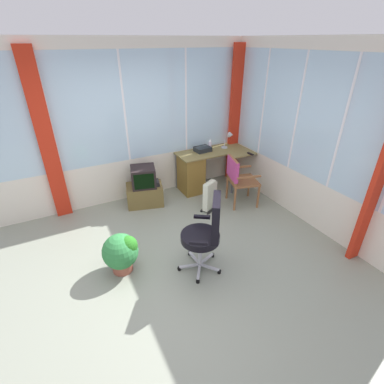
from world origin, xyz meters
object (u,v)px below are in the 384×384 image
(wooden_armchair, at_px, (237,175))
(potted_plant, at_px, (121,252))
(spray_bottle, at_px, (210,144))
(space_heater, at_px, (210,195))
(desk_lamp, at_px, (229,138))
(office_chair, at_px, (207,230))
(tv_on_stand, at_px, (145,188))
(tv_remote, at_px, (250,154))
(paper_tray, at_px, (203,149))
(desk, at_px, (194,171))

(wooden_armchair, relative_size, potted_plant, 1.67)
(spray_bottle, xyz_separation_m, wooden_armchair, (0.02, -0.93, -0.29))
(potted_plant, bearing_deg, space_heater, 23.70)
(desk_lamp, relative_size, office_chair, 0.31)
(wooden_armchair, xyz_separation_m, tv_on_stand, (-1.48, 0.77, -0.26))
(tv_remote, xyz_separation_m, paper_tray, (-0.73, 0.57, 0.03))
(paper_tray, bearing_deg, desk, -161.46)
(desk_lamp, bearing_deg, space_heater, -138.76)
(tv_on_stand, bearing_deg, space_heater, -36.61)
(wooden_armchair, bearing_deg, desk, 117.51)
(desk_lamp, height_order, tv_remote, desk_lamp)
(desk_lamp, distance_m, tv_on_stand, 1.96)
(space_heater, distance_m, potted_plant, 1.95)
(wooden_armchair, relative_size, office_chair, 0.85)
(spray_bottle, bearing_deg, tv_on_stand, -173.61)
(desk, xyz_separation_m, potted_plant, (-1.88, -1.56, -0.11))
(desk_lamp, height_order, tv_on_stand, desk_lamp)
(spray_bottle, xyz_separation_m, office_chair, (-1.30, -2.13, -0.25))
(office_chair, height_order, potted_plant, office_chair)
(spray_bottle, height_order, space_heater, spray_bottle)
(paper_tray, distance_m, space_heater, 1.06)
(spray_bottle, xyz_separation_m, potted_plant, (-2.29, -1.66, -0.56))
(office_chair, bearing_deg, wooden_armchair, 42.25)
(spray_bottle, bearing_deg, tv_remote, -46.96)
(tv_on_stand, relative_size, potted_plant, 1.35)
(tv_remote, xyz_separation_m, tv_on_stand, (-2.01, 0.43, -0.45))
(desk, height_order, potted_plant, desk)
(tv_remote, relative_size, office_chair, 0.14)
(desk, relative_size, wooden_armchair, 1.56)
(space_heater, bearing_deg, tv_on_stand, 143.39)
(tv_remote, bearing_deg, desk_lamp, 105.64)
(tv_remote, distance_m, wooden_armchair, 0.66)
(office_chair, height_order, space_heater, office_chair)
(space_heater, relative_size, potted_plant, 1.01)
(desk_lamp, height_order, paper_tray, desk_lamp)
(office_chair, bearing_deg, tv_remote, 39.79)
(wooden_armchair, distance_m, space_heater, 0.61)
(tv_on_stand, bearing_deg, paper_tray, 6.17)
(office_chair, xyz_separation_m, tv_on_stand, (-0.16, 1.97, -0.29))
(office_chair, bearing_deg, tv_on_stand, 94.72)
(desk_lamp, xyz_separation_m, office_chair, (-1.68, -2.03, -0.36))
(spray_bottle, relative_size, wooden_armchair, 0.24)
(tv_remote, xyz_separation_m, wooden_armchair, (-0.53, -0.34, -0.20))
(paper_tray, xyz_separation_m, wooden_armchair, (0.20, -0.91, -0.23))
(desk, xyz_separation_m, wooden_armchair, (0.43, -0.83, 0.17))
(space_heater, bearing_deg, potted_plant, -156.30)
(desk_lamp, xyz_separation_m, tv_remote, (0.17, -0.49, -0.20))
(tv_remote, bearing_deg, desk, 149.57)
(desk_lamp, relative_size, tv_remote, 2.25)
(spray_bottle, height_order, wooden_armchair, spray_bottle)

